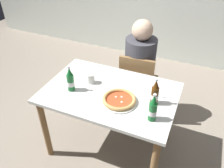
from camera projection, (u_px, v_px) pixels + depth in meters
name	position (u px, v px, depth m)	size (l,w,h in m)	color
ground_plane	(110.00, 146.00, 2.53)	(8.00, 8.00, 0.00)	gray
dining_table_main	(110.00, 101.00, 2.16)	(1.20, 0.80, 0.75)	silver
chair_behind_table	(137.00, 82.00, 2.67)	(0.43, 0.43, 0.85)	olive
diner_seated	(139.00, 72.00, 2.65)	(0.34, 0.34, 1.21)	#2D3342
pizza_margherita_near	(119.00, 100.00, 1.96)	(0.31, 0.31, 0.04)	white
beer_bottle_left	(155.00, 93.00, 1.90)	(0.07, 0.07, 0.25)	#512D0F
beer_bottle_center	(153.00, 109.00, 1.74)	(0.07, 0.07, 0.25)	#196B2D
beer_bottle_right	(70.00, 80.00, 2.05)	(0.07, 0.07, 0.25)	#196B2D
napkin_with_cutlery	(160.00, 90.00, 2.10)	(0.22, 0.22, 0.01)	white
paper_cup	(91.00, 78.00, 2.17)	(0.07, 0.07, 0.10)	white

